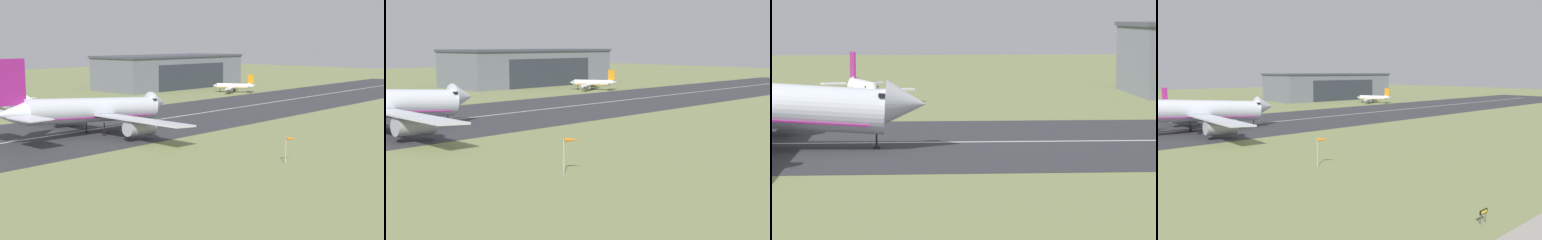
{
  "view_description": "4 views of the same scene",
  "coord_description": "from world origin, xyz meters",
  "views": [
    {
      "loc": [
        -95.76,
        12.98,
        22.75
      ],
      "look_at": [
        -0.86,
        98.47,
        3.79
      ],
      "focal_mm": 50.0,
      "sensor_mm": 36.0,
      "label": 1
    },
    {
      "loc": [
        -61.73,
        12.98,
        17.76
      ],
      "look_at": [
        7.93,
        82.01,
        3.95
      ],
      "focal_mm": 50.0,
      "sensor_mm": 36.0,
      "label": 2
    },
    {
      "loc": [
        6.3,
        -0.24,
        17.43
      ],
      "look_at": [
        11.85,
        91.33,
        6.81
      ],
      "focal_mm": 85.0,
      "sensor_mm": 36.0,
      "label": 3
    },
    {
      "loc": [
        -49.46,
        12.98,
        16.41
      ],
      "look_at": [
        13.1,
        85.26,
        4.25
      ],
      "focal_mm": 35.0,
      "sensor_mm": 36.0,
      "label": 4
    }
  ],
  "objects": [
    {
      "name": "runway_centreline",
      "position": [
        0.0,
        123.24,
        0.07
      ],
      "size": [
        393.8,
        0.7,
        0.01
      ],
      "primitive_type": "cube",
      "color": "silver",
      "rests_on": "runway_strip"
    },
    {
      "name": "airplane_parked_centre",
      "position": [
        -2.92,
        178.43,
        3.08
      ],
      "size": [
        20.43,
        18.96,
        10.05
      ],
      "color": "white",
      "rests_on": "ground_plane"
    },
    {
      "name": "runway_strip",
      "position": [
        0.0,
        123.24,
        0.03
      ],
      "size": [
        437.56,
        49.9,
        0.06
      ],
      "primitive_type": "cube",
      "color": "#333338",
      "rests_on": "ground_plane"
    }
  ]
}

